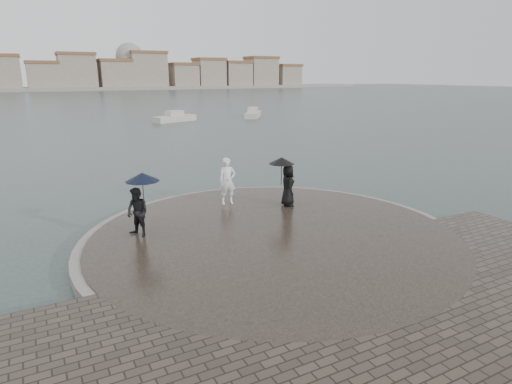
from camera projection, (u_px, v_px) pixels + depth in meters
ground at (342, 288)px, 11.15m from camera, size 400.00×400.00×0.00m
kerb_ring at (274, 239)px, 14.08m from camera, size 12.50×12.50×0.32m
quay_tip at (274, 238)px, 14.08m from camera, size 11.90×11.90×0.36m
statue at (227, 181)px, 17.01m from camera, size 0.76×0.57×1.87m
visitor_left at (139, 201)px, 13.59m from camera, size 1.26×1.14×2.04m
visitor_right at (286, 178)px, 16.73m from camera, size 1.13×1.07×1.95m
far_skyline at (22, 74)px, 143.65m from camera, size 260.00×20.00×37.00m
boats at (150, 123)px, 46.23m from camera, size 37.92×16.16×1.50m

